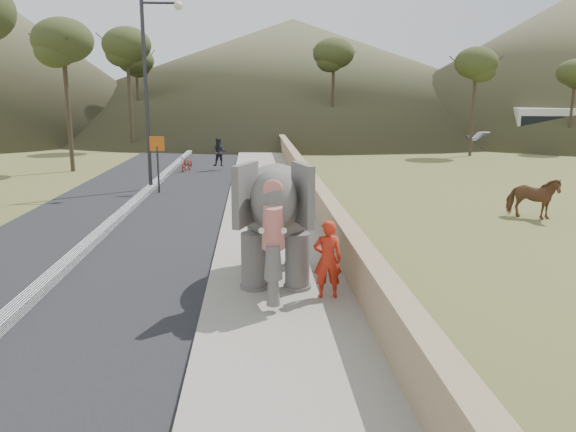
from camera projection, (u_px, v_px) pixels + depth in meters
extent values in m
plane|color=olive|center=(286.00, 355.00, 9.01)|extent=(160.00, 160.00, 0.00)
cube|color=black|center=(117.00, 221.00, 18.46)|extent=(7.00, 120.00, 0.03)
cube|color=black|center=(117.00, 219.00, 18.44)|extent=(0.35, 120.00, 0.22)
cube|color=#9E9687|center=(269.00, 218.00, 18.74)|extent=(3.00, 120.00, 0.15)
cube|color=tan|center=(318.00, 203.00, 18.74)|extent=(0.30, 120.00, 1.10)
cylinder|color=#2A2A2E|center=(146.00, 97.00, 23.84)|extent=(0.16, 0.16, 8.00)
cylinder|color=#2A2A2E|center=(161.00, 3.00, 23.08)|extent=(1.60, 0.10, 0.10)
sphere|color=#FFF2CC|center=(178.00, 6.00, 23.15)|extent=(0.36, 0.36, 0.36)
cylinder|color=#2D2D33|center=(158.00, 170.00, 23.63)|extent=(0.08, 0.08, 2.00)
cube|color=#D06013|center=(157.00, 144.00, 23.39)|extent=(0.60, 0.05, 0.60)
imported|color=brown|center=(533.00, 198.00, 18.82)|extent=(1.84, 1.52, 1.42)
imported|color=silver|center=(493.00, 139.00, 43.52)|extent=(4.32, 1.95, 1.44)
cone|color=brown|center=(293.00, 73.00, 76.11)|extent=(80.00, 80.00, 14.00)
imported|color=red|center=(328.00, 259.00, 11.03)|extent=(0.57, 0.37, 1.57)
imported|color=maroon|center=(187.00, 164.00, 30.64)|extent=(0.86, 1.66, 0.83)
imported|color=#232227|center=(219.00, 152.00, 30.62)|extent=(0.86, 0.73, 1.56)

